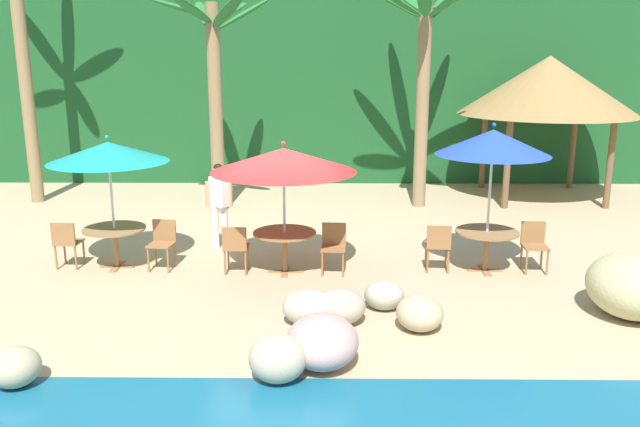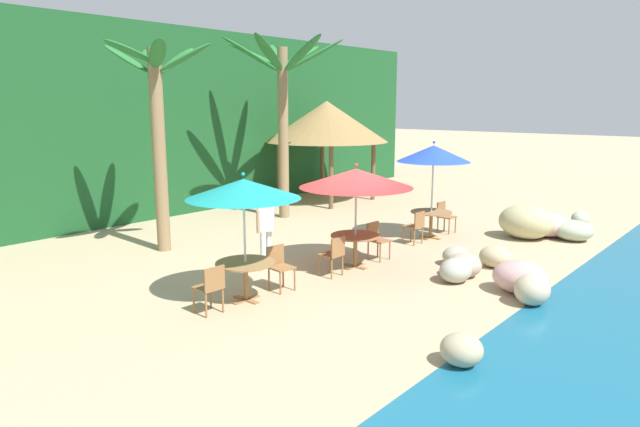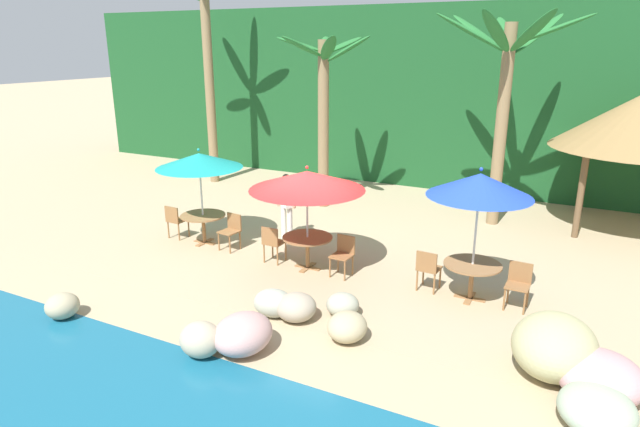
# 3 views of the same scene
# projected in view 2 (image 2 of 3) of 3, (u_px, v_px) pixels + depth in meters

# --- Properties ---
(ground_plane) EXTENTS (120.00, 120.00, 0.00)m
(ground_plane) POSITION_uv_depth(u_px,v_px,m) (345.00, 267.00, 12.60)
(ground_plane) COLOR tan
(terrace_deck) EXTENTS (18.00, 5.20, 0.01)m
(terrace_deck) POSITION_uv_depth(u_px,v_px,m) (345.00, 267.00, 12.60)
(terrace_deck) COLOR tan
(terrace_deck) RESTS_ON ground
(foliage_backdrop) EXTENTS (28.00, 2.40, 6.00)m
(foliage_backdrop) POSITION_uv_depth(u_px,v_px,m) (120.00, 123.00, 17.75)
(foliage_backdrop) COLOR #194C23
(foliage_backdrop) RESTS_ON ground
(rock_seawall) EXTENTS (11.31, 3.18, 0.93)m
(rock_seawall) POSITION_uv_depth(u_px,v_px,m) (527.00, 239.00, 13.74)
(rock_seawall) COLOR tan
(rock_seawall) RESTS_ON ground
(umbrella_teal) EXTENTS (2.07, 2.07, 2.39)m
(umbrella_teal) POSITION_uv_depth(u_px,v_px,m) (243.00, 189.00, 10.06)
(umbrella_teal) COLOR silver
(umbrella_teal) RESTS_ON ground
(dining_table_teal) EXTENTS (1.10, 1.10, 0.74)m
(dining_table_teal) POSITION_uv_depth(u_px,v_px,m) (246.00, 269.00, 10.35)
(dining_table_teal) COLOR olive
(dining_table_teal) RESTS_ON ground
(chair_teal_seaward) EXTENTS (0.47, 0.47, 0.87)m
(chair_teal_seaward) POSITION_uv_depth(u_px,v_px,m) (279.00, 264.00, 11.00)
(chair_teal_seaward) COLOR olive
(chair_teal_seaward) RESTS_ON ground
(chair_teal_inland) EXTENTS (0.44, 0.44, 0.87)m
(chair_teal_inland) POSITION_uv_depth(u_px,v_px,m) (211.00, 286.00, 9.69)
(chair_teal_inland) COLOR olive
(chair_teal_inland) RESTS_ON ground
(umbrella_red) EXTENTS (2.49, 2.49, 2.32)m
(umbrella_red) POSITION_uv_depth(u_px,v_px,m) (356.00, 178.00, 12.21)
(umbrella_red) COLOR silver
(umbrella_red) RESTS_ON ground
(dining_table_red) EXTENTS (1.10, 1.10, 0.74)m
(dining_table_red) POSITION_uv_depth(u_px,v_px,m) (355.00, 240.00, 12.48)
(dining_table_red) COLOR olive
(dining_table_red) RESTS_ON ground
(chair_red_seaward) EXTENTS (0.45, 0.45, 0.87)m
(chair_red_seaward) POSITION_uv_depth(u_px,v_px,m) (376.00, 238.00, 13.16)
(chair_red_seaward) COLOR olive
(chair_red_seaward) RESTS_ON ground
(chair_red_inland) EXTENTS (0.43, 0.43, 0.87)m
(chair_red_inland) POSITION_uv_depth(u_px,v_px,m) (334.00, 253.00, 11.81)
(chair_red_inland) COLOR olive
(chair_red_inland) RESTS_ON ground
(umbrella_blue) EXTENTS (1.94, 1.94, 2.63)m
(umbrella_blue) POSITION_uv_depth(u_px,v_px,m) (434.00, 154.00, 14.87)
(umbrella_blue) COLOR silver
(umbrella_blue) RESTS_ON ground
(dining_table_blue) EXTENTS (1.10, 1.10, 0.74)m
(dining_table_blue) POSITION_uv_depth(u_px,v_px,m) (431.00, 216.00, 15.19)
(dining_table_blue) COLOR olive
(dining_table_blue) RESTS_ON ground
(chair_blue_seaward) EXTENTS (0.43, 0.44, 0.87)m
(chair_blue_seaward) POSITION_uv_depth(u_px,v_px,m) (444.00, 215.00, 15.88)
(chair_blue_seaward) COLOR olive
(chair_blue_seaward) RESTS_ON ground
(chair_blue_inland) EXTENTS (0.45, 0.45, 0.87)m
(chair_blue_inland) POSITION_uv_depth(u_px,v_px,m) (416.00, 225.00, 14.55)
(chair_blue_inland) COLOR olive
(chair_blue_inland) RESTS_ON ground
(palm_tree_second) EXTENTS (2.80, 2.66, 5.02)m
(palm_tree_second) POSITION_uv_depth(u_px,v_px,m) (157.00, 112.00, 13.42)
(palm_tree_second) COLOR olive
(palm_tree_second) RESTS_ON ground
(palm_tree_third) EXTENTS (3.78, 3.77, 5.57)m
(palm_tree_third) POSITION_uv_depth(u_px,v_px,m) (282.00, 93.00, 17.39)
(palm_tree_third) COLOR olive
(palm_tree_third) RESTS_ON ground
(palapa_hut) EXTENTS (4.56, 4.56, 3.69)m
(palapa_hut) POSITION_uv_depth(u_px,v_px,m) (326.00, 122.00, 20.76)
(palapa_hut) COLOR brown
(palapa_hut) RESTS_ON ground
(waiter_in_white) EXTENTS (0.52, 0.35, 1.70)m
(waiter_in_white) POSITION_uv_depth(u_px,v_px,m) (266.00, 225.00, 12.30)
(waiter_in_white) COLOR white
(waiter_in_white) RESTS_ON ground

